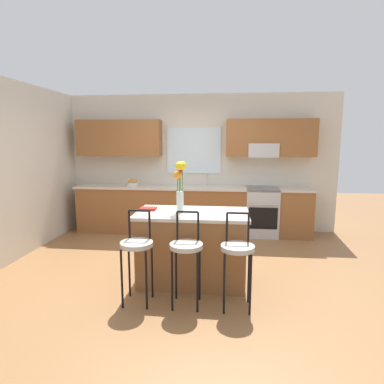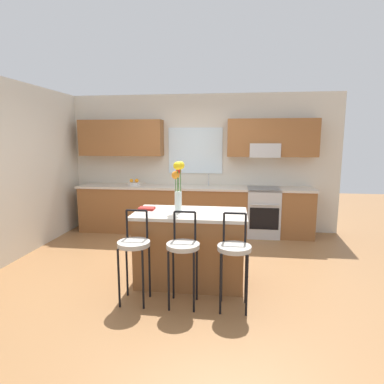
% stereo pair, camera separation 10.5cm
% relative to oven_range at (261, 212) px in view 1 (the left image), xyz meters
% --- Properties ---
extents(ground_plane, '(14.00, 14.00, 0.00)m').
position_rel_oven_range_xyz_m(ground_plane, '(-1.33, -1.68, -0.46)').
color(ground_plane, olive).
extents(wall_left, '(0.12, 4.60, 2.70)m').
position_rel_oven_range_xyz_m(wall_left, '(-3.89, -1.38, 0.89)').
color(wall_left, beige).
rests_on(wall_left, ground).
extents(back_wall_assembly, '(5.60, 0.50, 2.70)m').
position_rel_oven_range_xyz_m(back_wall_assembly, '(-1.31, 0.31, 1.05)').
color(back_wall_assembly, beige).
rests_on(back_wall_assembly, ground).
extents(counter_run, '(4.56, 0.64, 0.92)m').
position_rel_oven_range_xyz_m(counter_run, '(-1.33, 0.02, 0.01)').
color(counter_run, brown).
rests_on(counter_run, ground).
extents(sink_faucet, '(0.02, 0.13, 0.23)m').
position_rel_oven_range_xyz_m(sink_faucet, '(-1.05, 0.17, 0.60)').
color(sink_faucet, '#B7BABC').
rests_on(sink_faucet, counter_run).
extents(oven_range, '(0.60, 0.64, 0.92)m').
position_rel_oven_range_xyz_m(oven_range, '(0.00, 0.00, 0.00)').
color(oven_range, '#B7BABC').
rests_on(oven_range, ground).
extents(kitchen_island, '(1.40, 0.78, 0.92)m').
position_rel_oven_range_xyz_m(kitchen_island, '(-1.10, -2.20, 0.00)').
color(kitchen_island, brown).
rests_on(kitchen_island, ground).
extents(bar_stool_near, '(0.36, 0.36, 1.04)m').
position_rel_oven_range_xyz_m(bar_stool_near, '(-1.65, -2.80, 0.18)').
color(bar_stool_near, black).
rests_on(bar_stool_near, ground).
extents(bar_stool_middle, '(0.36, 0.36, 1.04)m').
position_rel_oven_range_xyz_m(bar_stool_middle, '(-1.10, -2.80, 0.18)').
color(bar_stool_middle, black).
rests_on(bar_stool_middle, ground).
extents(bar_stool_far, '(0.36, 0.36, 1.04)m').
position_rel_oven_range_xyz_m(bar_stool_far, '(-0.55, -2.80, 0.18)').
color(bar_stool_far, black).
rests_on(bar_stool_far, ground).
extents(flower_vase, '(0.16, 0.16, 0.64)m').
position_rel_oven_range_xyz_m(flower_vase, '(-1.25, -2.20, 0.84)').
color(flower_vase, silver).
rests_on(flower_vase, kitchen_island).
extents(cookbook, '(0.20, 0.15, 0.03)m').
position_rel_oven_range_xyz_m(cookbook, '(-1.68, -2.13, 0.48)').
color(cookbook, maroon).
rests_on(cookbook, kitchen_island).
extents(fruit_bowl_oranges, '(0.24, 0.24, 0.13)m').
position_rel_oven_range_xyz_m(fruit_bowl_oranges, '(-2.52, 0.02, 0.50)').
color(fruit_bowl_oranges, silver).
rests_on(fruit_bowl_oranges, counter_run).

